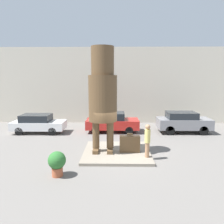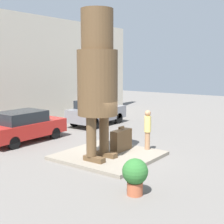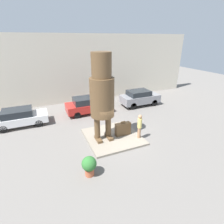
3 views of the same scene
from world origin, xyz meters
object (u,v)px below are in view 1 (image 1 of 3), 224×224
Objects in this scene: tourist at (147,139)px; parked_car_grey at (183,122)px; statue_figure at (103,92)px; parked_car_white at (38,123)px; planter_pot at (57,162)px; giant_suitcase at (130,144)px; parked_car_red at (112,122)px.

parked_car_grey is at bearing 58.21° from tourist.
statue_figure is 7.77m from parked_car_white.
parked_car_grey is at bearing 45.16° from planter_pot.
planter_pot is at bearing -139.82° from giant_suitcase.
tourist reaches higher than parked_car_red.
planter_pot is (-3.40, -2.87, 0.03)m from giant_suitcase.
statue_figure reaches higher than tourist.
parked_car_grey is (6.12, 5.08, -2.69)m from statue_figure.
tourist is (2.41, -0.91, -2.46)m from statue_figure.
parked_car_red is 1.02× the size of parked_car_grey.
giant_suitcase is at bearing -78.13° from parked_car_red.
statue_figure reaches higher than parked_car_grey.
tourist is 0.43× the size of parked_car_white.
parked_car_grey is (4.59, 5.16, 0.27)m from giant_suitcase.
parked_car_red is at bearing 101.87° from giant_suitcase.
statue_figure is at bearing 57.65° from planter_pot.
parked_car_red reaches higher than giant_suitcase.
tourist is at bearing -121.79° from parked_car_grey.
statue_figure is at bearing 176.85° from giant_suitcase.
tourist is 0.42× the size of parked_car_red.
parked_car_white is at bearing 145.00° from giant_suitcase.
statue_figure is at bearing -94.48° from parked_car_red.
parked_car_white reaches higher than giant_suitcase.
parked_car_white is at bearing -175.70° from parked_car_red.
statue_figure is 1.42× the size of parked_car_grey.
tourist is 0.43× the size of parked_car_grey.
parked_car_grey is at bearing 39.70° from statue_figure.
parked_car_white is at bearing 114.72° from planter_pot.
giant_suitcase is 8.51m from parked_car_white.
statue_figure reaches higher than giant_suitcase.
giant_suitcase is at bearing -35.00° from parked_car_white.
statue_figure is at bearing -140.30° from parked_car_grey.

